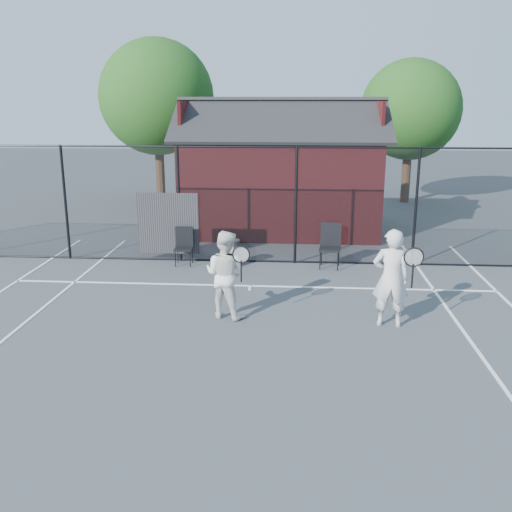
# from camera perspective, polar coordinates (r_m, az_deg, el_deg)

# --- Properties ---
(ground) EXTENTS (80.00, 80.00, 0.00)m
(ground) POSITION_cam_1_polar(r_m,az_deg,el_deg) (10.22, -1.91, -8.32)
(ground) COLOR #464B50
(ground) RESTS_ON ground
(court_lines) EXTENTS (11.02, 18.00, 0.01)m
(court_lines) POSITION_cam_1_polar(r_m,az_deg,el_deg) (9.03, -2.78, -11.64)
(court_lines) COLOR white
(court_lines) RESTS_ON ground
(fence) EXTENTS (22.04, 3.00, 3.00)m
(fence) POSITION_cam_1_polar(r_m,az_deg,el_deg) (14.60, -1.15, 4.88)
(fence) COLOR black
(fence) RESTS_ON ground
(clubhouse) EXTENTS (6.50, 4.36, 4.19)m
(clubhouse) POSITION_cam_1_polar(r_m,az_deg,el_deg) (18.48, 2.48, 7.59)
(clubhouse) COLOR maroon
(clubhouse) RESTS_ON ground
(tree_left) EXTENTS (4.48, 4.48, 6.44)m
(tree_left) POSITION_cam_1_polar(r_m,az_deg,el_deg) (23.46, -9.88, 15.36)
(tree_left) COLOR #321D14
(tree_left) RESTS_ON ground
(tree_right) EXTENTS (3.97, 3.97, 5.70)m
(tree_right) POSITION_cam_1_polar(r_m,az_deg,el_deg) (24.23, 15.20, 13.91)
(tree_right) COLOR #321D14
(tree_right) RESTS_ON ground
(player_front) EXTENTS (0.85, 0.64, 1.85)m
(player_front) POSITION_cam_1_polar(r_m,az_deg,el_deg) (10.80, 13.35, -2.14)
(player_front) COLOR silver
(player_front) RESTS_ON ground
(player_back) EXTENTS (1.02, 0.91, 1.72)m
(player_back) POSITION_cam_1_polar(r_m,az_deg,el_deg) (10.98, -3.10, -1.83)
(player_back) COLOR white
(player_back) RESTS_ON ground
(chair_left) EXTENTS (0.47, 0.49, 0.94)m
(chair_left) POSITION_cam_1_polar(r_m,az_deg,el_deg) (14.65, -7.25, 0.89)
(chair_left) COLOR black
(chair_left) RESTS_ON ground
(chair_right) EXTENTS (0.59, 0.61, 1.09)m
(chair_right) POSITION_cam_1_polar(r_m,az_deg,el_deg) (14.38, 7.41, 0.92)
(chair_right) COLOR black
(chair_right) RESTS_ON ground
(waste_bin) EXTENTS (0.56, 0.56, 0.68)m
(waste_bin) POSITION_cam_1_polar(r_m,az_deg,el_deg) (14.50, -2.53, 0.30)
(waste_bin) COLOR black
(waste_bin) RESTS_ON ground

